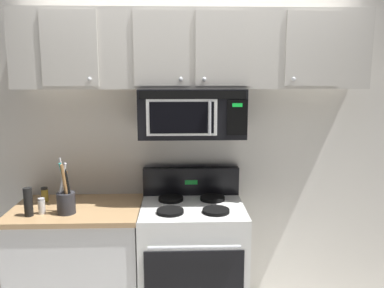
{
  "coord_description": "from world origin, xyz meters",
  "views": [
    {
      "loc": [
        -0.1,
        -2.37,
        1.87
      ],
      "look_at": [
        0.0,
        0.49,
        1.35
      ],
      "focal_mm": 37.32,
      "sensor_mm": 36.0,
      "label": 1
    }
  ],
  "objects_px": {
    "spice_jar": "(45,194)",
    "pepper_mill": "(28,202)",
    "utensil_crock_charcoal": "(66,199)",
    "over_range_microwave": "(192,113)",
    "stove_range": "(192,261)",
    "salt_shaker": "(42,206)"
  },
  "relations": [
    {
      "from": "salt_shaker",
      "to": "stove_range",
      "type": "bearing_deg",
      "value": 6.78
    },
    {
      "from": "stove_range",
      "to": "pepper_mill",
      "type": "relative_size",
      "value": 5.64
    },
    {
      "from": "stove_range",
      "to": "utensil_crock_charcoal",
      "type": "xyz_separation_m",
      "value": [
        -0.88,
        -0.13,
        0.54
      ]
    },
    {
      "from": "stove_range",
      "to": "over_range_microwave",
      "type": "bearing_deg",
      "value": 90.14
    },
    {
      "from": "utensil_crock_charcoal",
      "to": "salt_shaker",
      "type": "height_order",
      "value": "utensil_crock_charcoal"
    },
    {
      "from": "over_range_microwave",
      "to": "pepper_mill",
      "type": "xyz_separation_m",
      "value": [
        -1.12,
        -0.28,
        -0.58
      ]
    },
    {
      "from": "over_range_microwave",
      "to": "utensil_crock_charcoal",
      "type": "xyz_separation_m",
      "value": [
        -0.88,
        -0.24,
        -0.57
      ]
    },
    {
      "from": "over_range_microwave",
      "to": "pepper_mill",
      "type": "distance_m",
      "value": 1.29
    },
    {
      "from": "over_range_microwave",
      "to": "utensil_crock_charcoal",
      "type": "relative_size",
      "value": 1.95
    },
    {
      "from": "salt_shaker",
      "to": "spice_jar",
      "type": "distance_m",
      "value": 0.28
    },
    {
      "from": "over_range_microwave",
      "to": "salt_shaker",
      "type": "distance_m",
      "value": 1.24
    },
    {
      "from": "stove_range",
      "to": "over_range_microwave",
      "type": "distance_m",
      "value": 1.11
    },
    {
      "from": "pepper_mill",
      "to": "spice_jar",
      "type": "xyz_separation_m",
      "value": [
        0.01,
        0.31,
        -0.05
      ]
    },
    {
      "from": "salt_shaker",
      "to": "over_range_microwave",
      "type": "bearing_deg",
      "value": 12.96
    },
    {
      "from": "utensil_crock_charcoal",
      "to": "salt_shaker",
      "type": "bearing_deg",
      "value": 179.55
    },
    {
      "from": "over_range_microwave",
      "to": "utensil_crock_charcoal",
      "type": "height_order",
      "value": "over_range_microwave"
    },
    {
      "from": "spice_jar",
      "to": "stove_range",
      "type": "bearing_deg",
      "value": -7.52
    },
    {
      "from": "utensil_crock_charcoal",
      "to": "pepper_mill",
      "type": "xyz_separation_m",
      "value": [
        -0.24,
        -0.04,
        -0.0
      ]
    },
    {
      "from": "spice_jar",
      "to": "pepper_mill",
      "type": "bearing_deg",
      "value": -91.04
    },
    {
      "from": "stove_range",
      "to": "utensil_crock_charcoal",
      "type": "distance_m",
      "value": 1.04
    },
    {
      "from": "over_range_microwave",
      "to": "salt_shaker",
      "type": "bearing_deg",
      "value": -167.04
    },
    {
      "from": "over_range_microwave",
      "to": "stove_range",
      "type": "bearing_deg",
      "value": -89.86
    }
  ]
}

